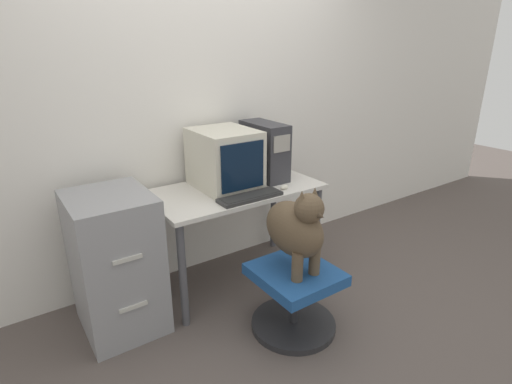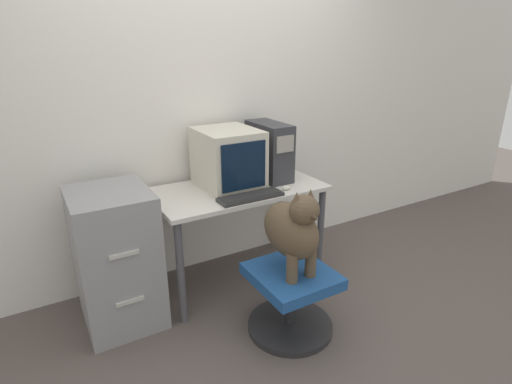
% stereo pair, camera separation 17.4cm
% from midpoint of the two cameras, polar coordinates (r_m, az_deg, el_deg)
% --- Properties ---
extents(ground_plane, '(12.00, 12.00, 0.00)m').
position_cam_midpoint_polar(ground_plane, '(2.95, -1.07, -15.02)').
color(ground_plane, '#564C47').
extents(wall_back, '(8.00, 0.05, 2.60)m').
position_cam_midpoint_polar(wall_back, '(3.06, -8.83, 12.42)').
color(wall_back, silver).
rests_on(wall_back, ground_plane).
extents(desk, '(1.22, 0.65, 0.75)m').
position_cam_midpoint_polar(desk, '(2.89, -4.72, -1.31)').
color(desk, silver).
rests_on(desk, ground_plane).
extents(crt_monitor, '(0.40, 0.48, 0.41)m').
position_cam_midpoint_polar(crt_monitor, '(2.83, -6.27, 4.73)').
color(crt_monitor, beige).
rests_on(crt_monitor, desk).
extents(pc_tower, '(0.19, 0.42, 0.42)m').
position_cam_midpoint_polar(pc_tower, '(3.01, -0.47, 5.90)').
color(pc_tower, '#333338').
rests_on(pc_tower, desk).
extents(keyboard, '(0.45, 0.14, 0.03)m').
position_cam_midpoint_polar(keyboard, '(2.64, -2.72, -0.71)').
color(keyboard, '#2D2D2D').
rests_on(keyboard, desk).
extents(computer_mouse, '(0.07, 0.04, 0.03)m').
position_cam_midpoint_polar(computer_mouse, '(2.81, 2.27, 0.69)').
color(computer_mouse, beige).
rests_on(computer_mouse, desk).
extents(office_chair, '(0.54, 0.54, 0.42)m').
position_cam_midpoint_polar(office_chair, '(2.58, 3.48, -14.66)').
color(office_chair, '#262628').
rests_on(office_chair, ground_plane).
extents(dog, '(0.24, 0.46, 0.55)m').
position_cam_midpoint_polar(dog, '(2.34, 3.65, -5.11)').
color(dog, brown).
rests_on(dog, office_chair).
extents(filing_cabinet, '(0.47, 0.56, 0.89)m').
position_cam_midpoint_polar(filing_cabinet, '(2.67, -21.18, -9.44)').
color(filing_cabinet, gray).
rests_on(filing_cabinet, ground_plane).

